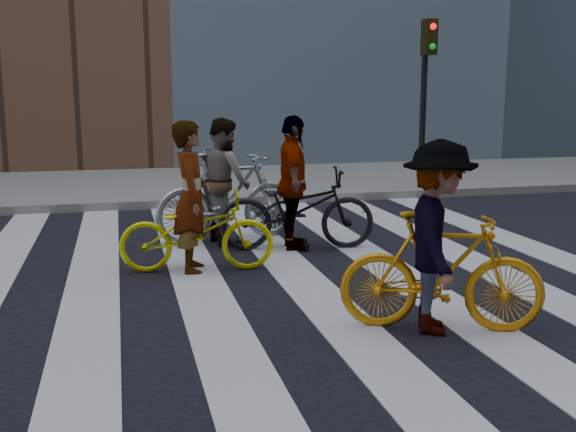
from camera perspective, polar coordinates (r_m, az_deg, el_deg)
name	(u,v)px	position (r m, az deg, el deg)	size (l,w,h in m)	color
ground	(255,287)	(7.09, -2.82, -6.03)	(100.00, 100.00, 0.00)	black
sidewalk_far	(185,184)	(14.35, -8.74, 2.67)	(100.00, 5.00, 0.15)	gray
zebra_crosswalk	(255,287)	(7.08, -2.82, -5.98)	(8.25, 10.00, 0.01)	silver
traffic_signal	(426,77)	(13.28, 11.61, 11.49)	(0.22, 0.42, 3.33)	black
bike_yellow_left	(197,232)	(7.67, -7.74, -1.32)	(0.60, 1.73, 0.91)	yellow
bike_silver_mid	(228,197)	(9.10, -5.07, 1.63)	(0.58, 2.04, 1.22)	#9CA0A5
bike_yellow_right	(442,272)	(5.85, 12.88, -4.63)	(0.48, 1.72, 1.03)	orange
bike_dark_rear	(297,209)	(8.64, 0.73, 0.59)	(0.70, 2.00, 1.05)	black
rider_left	(191,197)	(7.59, -8.19, 1.59)	(0.62, 0.41, 1.70)	slate
rider_mid	(224,180)	(9.06, -5.40, 3.02)	(0.81, 0.63, 1.68)	slate
rider_right	(438,237)	(5.76, 12.56, -1.77)	(1.06, 0.61, 1.63)	slate
rider_rear	(293,183)	(8.57, 0.41, 2.78)	(1.01, 0.42, 1.72)	slate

